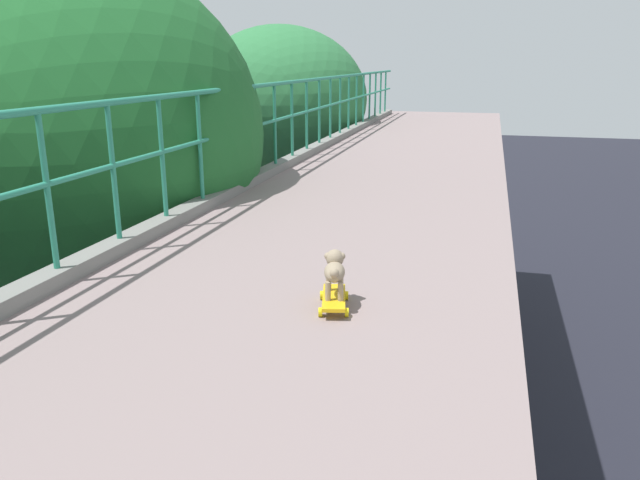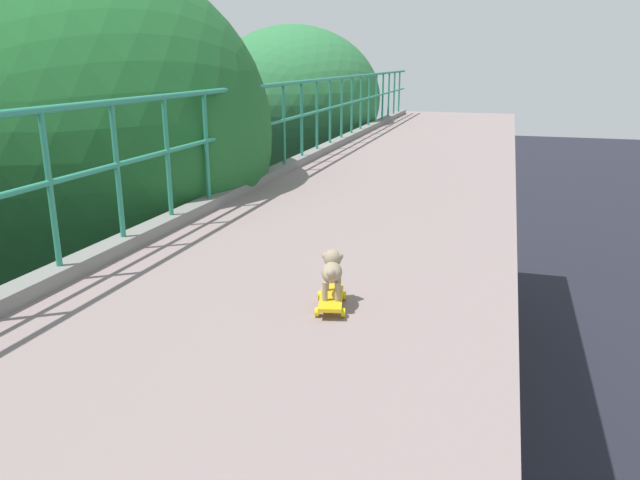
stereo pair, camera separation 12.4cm
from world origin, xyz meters
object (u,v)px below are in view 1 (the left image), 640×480
at_px(city_bus, 214,182).
at_px(toy_skateboard, 334,299).
at_px(car_yellow_cab_fifth, 161,316).
at_px(small_dog, 335,269).

relative_size(city_bus, toy_skateboard, 22.47).
bearing_deg(car_yellow_cab_fifth, city_bus, 108.00).
xyz_separation_m(car_yellow_cab_fifth, toy_skateboard, (6.82, -9.31, 4.80)).
xyz_separation_m(car_yellow_cab_fifth, city_bus, (-3.74, 11.51, 1.15)).
height_order(car_yellow_cab_fifth, toy_skateboard, toy_skateboard).
bearing_deg(small_dog, toy_skateboard, -81.01).
height_order(city_bus, small_dog, small_dog).
bearing_deg(city_bus, toy_skateboard, -63.12).
bearing_deg(city_bus, small_dog, -63.09).
bearing_deg(toy_skateboard, car_yellow_cab_fifth, 126.21).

